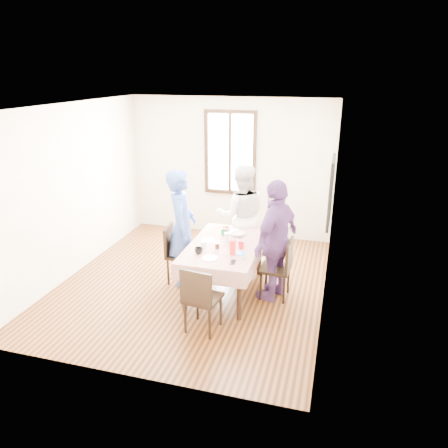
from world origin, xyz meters
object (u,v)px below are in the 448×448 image
Objects in this scene: person_left at (181,228)px; dining_table at (225,268)px; chair_near at (203,298)px; person_right at (275,240)px; chair_right at (275,268)px; chair_left at (181,254)px; person_far at (241,216)px; chair_far at (241,238)px.

dining_table is at bearing -116.00° from person_left.
chair_near is 0.51× the size of person_right.
chair_right is 0.43m from person_right.
chair_near is 1.46m from person_left.
person_right is at bearing 80.76° from chair_left.
person_right is at bearing 63.81° from chair_near.
chair_right is 0.51× the size of person_right.
person_far reaches higher than chair_right.
chair_far is at bearing -106.30° from person_far.
person_left is at bearing 84.41° from chair_left.
chair_left is 1.40m from chair_near.
chair_left reaches higher than dining_table.
chair_left is (-0.75, 0.14, 0.08)m from dining_table.
person_far is at bearing 92.50° from chair_far.
chair_right is 0.51× the size of person_left.
chair_right and chair_far have the same top height.
chair_near is at bearing 73.70° from person_far.
person_right is (0.73, 0.05, 0.51)m from dining_table.
person_right is at bearing 3.71° from dining_table.
person_far reaches higher than chair_far.
person_far is (0.00, 1.02, 0.50)m from dining_table.
person_left reaches higher than chair_left.
dining_table is at bearing 96.64° from chair_right.
person_left is 1.14m from person_far.
person_left is at bearing 34.00° from person_far.
chair_far is at bearing 134.56° from chair_left.
person_right reaches higher than chair_far.
chair_left is at bearing 74.99° from person_left.
chair_near is at bearing 26.81° from chair_left.
dining_table is 1.66× the size of chair_right.
person_right is at bearing 128.83° from chair_far.
chair_near is 2.10m from person_far.
chair_near is (0.00, -2.08, 0.00)m from chair_far.
chair_far is at bearing 90.00° from dining_table.
chair_far is 0.52× the size of person_far.
person_right reaches higher than person_far.
person_right is (1.48, -0.09, 0.43)m from chair_left.
person_left reaches higher than chair_right.
person_left is at bearing -72.47° from person_right.
chair_left is 1.23m from person_far.
person_right is at bearing 93.03° from chair_right.
dining_table is 0.85× the size of person_right.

